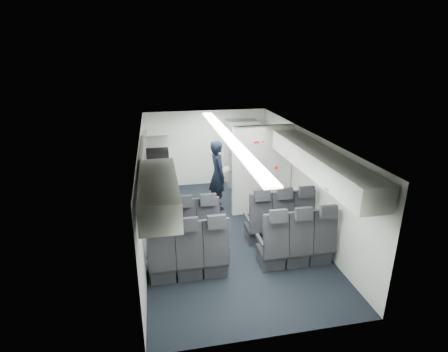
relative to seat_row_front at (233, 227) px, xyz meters
name	(u,v)px	position (x,y,z in m)	size (l,w,h in m)	color
cabin_shell	(228,184)	(0.00, 0.53, 0.72)	(3.41, 6.01, 2.16)	black
seat_row_front	(233,227)	(0.00, 0.00, 0.00)	(3.33, 0.56, 1.24)	black
seat_row_mid	(244,251)	(0.00, -0.90, 0.00)	(3.33, 0.56, 1.24)	black
overhead_bin_left_rear	(159,192)	(-1.40, -1.47, 1.46)	(0.53, 1.80, 0.40)	white
overhead_bin_left_front_open	(155,163)	(-1.44, 0.28, 1.33)	(0.64, 1.70, 0.72)	#9E9E93
overhead_bin_right_rear	(344,179)	(1.40, -1.47, 1.46)	(0.53, 1.80, 0.40)	white
overhead_bin_right_front	(299,149)	(1.40, 0.28, 1.46)	(0.53, 1.70, 0.40)	white
bulkhead_partition	(262,171)	(0.98, 1.33, 0.67)	(1.40, 0.15, 2.13)	white
galley_unit	(241,153)	(0.95, 3.25, 0.55)	(0.85, 0.52, 1.90)	#939399
boarding_door	(148,172)	(-1.64, 2.09, 0.55)	(0.12, 1.27, 1.86)	silver
flight_attendant	(218,175)	(0.03, 1.84, 0.45)	(0.63, 0.41, 1.72)	black
carry_on_bag	(158,156)	(-1.38, 0.59, 1.38)	(0.42, 0.29, 0.25)	black
papers	(226,169)	(0.22, 1.79, 0.60)	(0.18, 0.02, 0.12)	white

